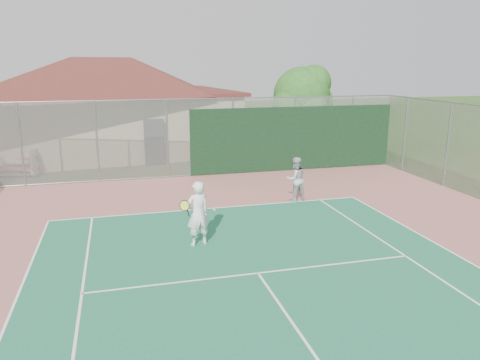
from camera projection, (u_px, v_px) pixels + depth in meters
name	position (u px, v px, depth m)	size (l,w,h in m)	color
back_fence	(235.00, 138.00, 21.50)	(20.08, 0.11, 3.53)	gray
side_fence_right	(448.00, 145.00, 19.23)	(0.08, 9.00, 3.50)	gray
clubhouse	(107.00, 96.00, 26.65)	(15.73, 11.41, 6.35)	tan
bleachers	(4.00, 161.00, 21.66)	(3.48, 2.39, 1.19)	#AB3B27
tree	(303.00, 97.00, 24.83)	(3.56, 3.38, 4.97)	#311C12
player_white_front	(198.00, 214.00, 13.03)	(0.96, 0.76, 1.85)	silver
player_grey_back	(295.00, 180.00, 17.37)	(0.90, 0.75, 1.65)	#A9ABAE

